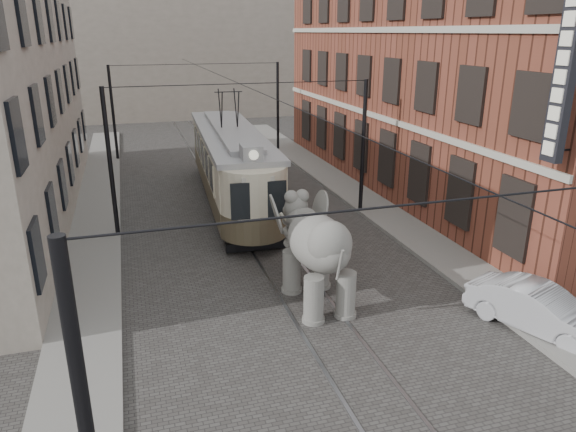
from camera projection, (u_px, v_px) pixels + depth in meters
name	position (u px, v px, depth m)	size (l,w,h in m)	color
ground	(292.00, 280.00, 17.86)	(120.00, 120.00, 0.00)	#403E3B
tram_rails	(292.00, 280.00, 17.86)	(1.54, 80.00, 0.02)	slate
sidewalk_right	(447.00, 257.00, 19.48)	(2.00, 60.00, 0.15)	slate
sidewalk_left	(87.00, 306.00, 16.06)	(2.00, 60.00, 0.15)	slate
brick_building	(445.00, 71.00, 27.03)	(8.00, 26.00, 12.00)	brown
distant_block	(170.00, 41.00, 51.70)	(28.00, 10.00, 14.00)	gray
catenary	(250.00, 161.00, 21.34)	(11.00, 30.20, 6.00)	black
tram	(230.00, 148.00, 25.33)	(2.78, 13.47, 5.34)	beige
elephant	(318.00, 256.00, 15.87)	(2.81, 5.10, 3.12)	slate
parked_car	(539.00, 309.00, 14.72)	(1.38, 3.92, 1.29)	#A8A8AC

